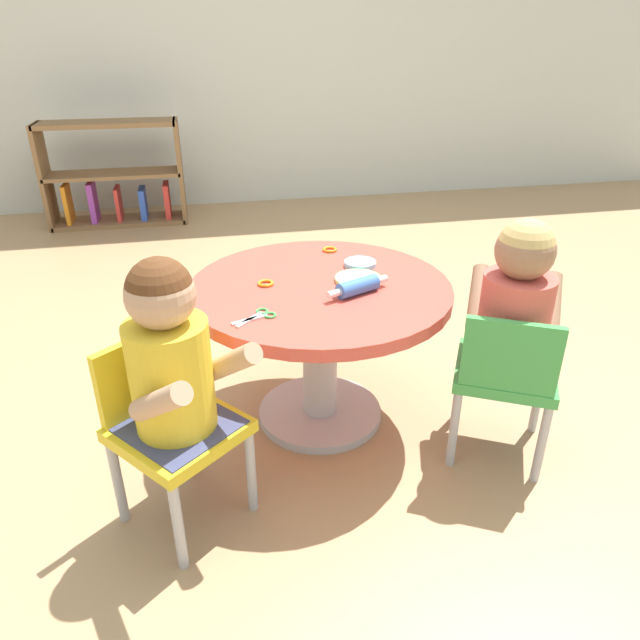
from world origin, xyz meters
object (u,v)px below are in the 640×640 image
(child_chair_right, at_px, (505,374))
(craft_table, at_px, (320,320))
(rolling_pin, at_px, (358,287))
(child_chair_left, at_px, (170,423))
(seated_child_left, at_px, (170,356))
(bookshelf_low, at_px, (115,180))
(craft_scissors, at_px, (259,316))
(seated_child_right, at_px, (516,303))

(child_chair_right, bearing_deg, craft_table, 148.44)
(rolling_pin, bearing_deg, child_chair_left, -155.92)
(craft_table, bearing_deg, rolling_pin, -44.32)
(seated_child_left, bearing_deg, bookshelf_low, 98.97)
(craft_scissors, bearing_deg, seated_child_left, -141.25)
(child_chair_left, distance_m, bookshelf_low, 2.94)
(craft_table, bearing_deg, seated_child_right, -27.79)
(child_chair_right, bearing_deg, bookshelf_low, 116.73)
(child_chair_left, distance_m, rolling_pin, 0.69)
(craft_table, distance_m, seated_child_right, 0.62)
(bookshelf_low, xyz_separation_m, rolling_pin, (1.03, -2.65, 0.23))
(child_chair_left, bearing_deg, bookshelf_low, 98.57)
(seated_child_left, distance_m, bookshelf_low, 2.99)
(child_chair_right, distance_m, craft_scissors, 0.78)
(rolling_pin, relative_size, craft_scissors, 1.56)
(seated_child_left, distance_m, child_chair_right, 1.01)
(child_chair_left, relative_size, bookshelf_low, 0.58)
(child_chair_left, xyz_separation_m, bookshelf_low, (-0.44, 2.91, 0.01))
(child_chair_right, bearing_deg, seated_child_right, 61.72)
(seated_child_left, height_order, craft_scissors, seated_child_left)
(child_chair_left, distance_m, seated_child_right, 1.05)
(seated_child_right, relative_size, bookshelf_low, 0.55)
(seated_child_left, bearing_deg, seated_child_right, 6.19)
(child_chair_left, height_order, craft_scissors, child_chair_left)
(seated_child_left, relative_size, bookshelf_low, 0.55)
(craft_table, height_order, child_chair_right, child_chair_right)
(seated_child_left, bearing_deg, craft_table, 40.18)
(child_chair_left, relative_size, seated_child_left, 1.05)
(bookshelf_low, bearing_deg, seated_child_right, -62.68)
(child_chair_right, xyz_separation_m, seated_child_right, (0.02, 0.04, 0.23))
(craft_table, xyz_separation_m, seated_child_left, (-0.46, -0.39, 0.14))
(child_chair_left, relative_size, rolling_pin, 2.44)
(child_chair_left, distance_m, child_chair_right, 1.01)
(seated_child_left, xyz_separation_m, bookshelf_low, (-0.46, 2.94, -0.22))
(child_chair_right, xyz_separation_m, craft_scissors, (-0.74, 0.12, 0.22))
(rolling_pin, bearing_deg, child_chair_right, -27.82)
(child_chair_right, height_order, seated_child_right, seated_child_right)
(seated_child_left, height_order, bookshelf_low, seated_child_left)
(seated_child_right, bearing_deg, child_chair_left, -175.66)
(child_chair_right, relative_size, seated_child_right, 1.05)
(bookshelf_low, height_order, craft_scissors, bookshelf_low)
(child_chair_left, xyz_separation_m, seated_child_right, (1.02, 0.08, 0.23))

